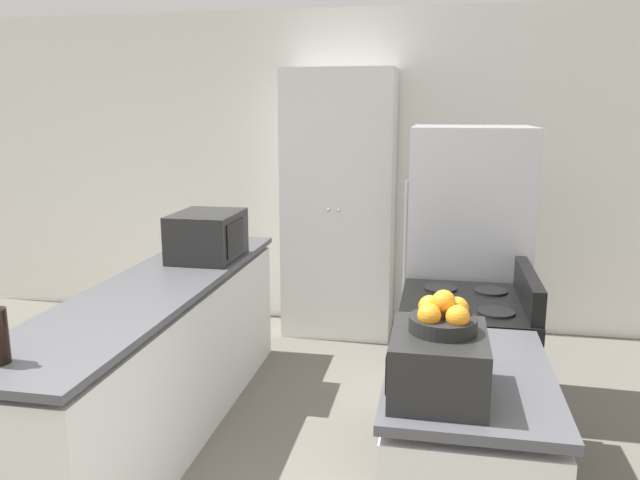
# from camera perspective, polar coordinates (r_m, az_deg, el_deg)

# --- Properties ---
(wall_back) EXTENTS (7.00, 0.06, 2.60)m
(wall_back) POSITION_cam_1_polar(r_m,az_deg,el_deg) (5.24, 3.37, 6.28)
(wall_back) COLOR white
(wall_back) RESTS_ON ground_plane
(counter_left) EXTENTS (0.60, 2.64, 0.88)m
(counter_left) POSITION_cam_1_polar(r_m,az_deg,el_deg) (3.66, -14.52, -10.76)
(counter_left) COLOR silver
(counter_left) RESTS_ON ground_plane
(pantry_cabinet) EXTENTS (0.87, 0.51, 2.11)m
(pantry_cabinet) POSITION_cam_1_polar(r_m,az_deg,el_deg) (5.00, 1.76, 3.21)
(pantry_cabinet) COLOR silver
(pantry_cabinet) RESTS_ON ground_plane
(stove) EXTENTS (0.66, 0.73, 1.04)m
(stove) POSITION_cam_1_polar(r_m,az_deg,el_deg) (3.34, 12.89, -12.52)
(stove) COLOR black
(stove) RESTS_ON ground_plane
(refrigerator) EXTENTS (0.72, 0.69, 1.71)m
(refrigerator) POSITION_cam_1_polar(r_m,az_deg,el_deg) (3.92, 13.20, -2.53)
(refrigerator) COLOR #B7B7BC
(refrigerator) RESTS_ON ground_plane
(microwave) EXTENTS (0.40, 0.49, 0.30)m
(microwave) POSITION_cam_1_polar(r_m,az_deg,el_deg) (3.99, -10.26, 0.38)
(microwave) COLOR black
(microwave) RESTS_ON counter_left
(toaster_oven) EXTENTS (0.32, 0.39, 0.21)m
(toaster_oven) POSITION_cam_1_polar(r_m,az_deg,el_deg) (2.14, 10.72, -11.02)
(toaster_oven) COLOR black
(toaster_oven) RESTS_ON counter_right
(fruit_bowl) EXTENTS (0.22, 0.22, 0.14)m
(fruit_bowl) POSITION_cam_1_polar(r_m,az_deg,el_deg) (2.10, 11.19, -6.94)
(fruit_bowl) COLOR black
(fruit_bowl) RESTS_ON toaster_oven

